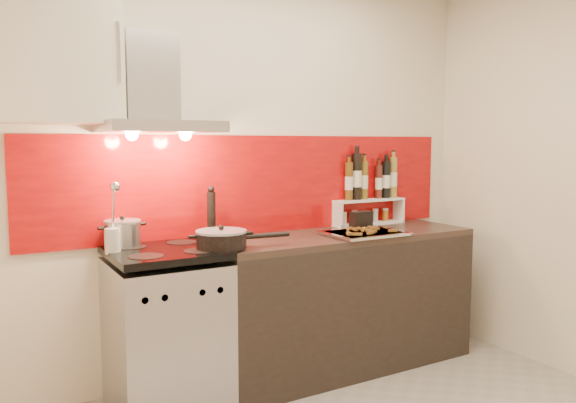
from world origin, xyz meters
TOP-DOWN VIEW (x-y plane):
  - back_wall at (0.00, 1.40)m, footprint 3.40×0.02m
  - backsplash at (0.05, 1.39)m, footprint 3.00×0.02m
  - range_stove at (-0.70, 1.10)m, footprint 0.60×0.60m
  - counter at (0.50, 1.10)m, footprint 1.80×0.60m
  - range_hood at (-0.70, 1.24)m, footprint 0.62×0.50m
  - upper_cabinet at (-1.25, 1.22)m, footprint 0.70×0.35m
  - stock_pot at (-0.88, 1.28)m, footprint 0.20×0.20m
  - saute_pan at (-0.41, 0.96)m, footprint 0.55×0.29m
  - utensil_jar at (-0.97, 1.15)m, footprint 0.08×0.12m
  - pepper_mill at (-0.35, 1.28)m, footprint 0.05×0.05m
  - step_shelf at (0.91, 1.34)m, footprint 0.58×0.16m
  - caddy_box at (0.69, 1.15)m, footprint 0.16×0.08m
  - baking_tray at (0.57, 0.97)m, footprint 0.49×0.38m

SIDE VIEW (x-z plane):
  - range_stove at x=-0.70m, z-range -0.01..0.90m
  - counter at x=0.50m, z-range 0.00..0.90m
  - baking_tray at x=0.57m, z-range 0.90..0.93m
  - caddy_box at x=0.69m, z-range 0.89..1.03m
  - saute_pan at x=-0.41m, z-range 0.89..1.03m
  - stock_pot at x=-0.88m, z-range 0.90..1.07m
  - utensil_jar at x=-0.97m, z-range 0.82..1.21m
  - pepper_mill at x=-0.35m, z-range 0.89..1.23m
  - step_shelf at x=0.91m, z-range 0.87..1.39m
  - backsplash at x=0.05m, z-range 0.90..1.54m
  - back_wall at x=0.00m, z-range 0.00..2.60m
  - range_hood at x=-0.70m, z-range 1.44..2.05m
  - upper_cabinet at x=-1.25m, z-range 1.59..2.31m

